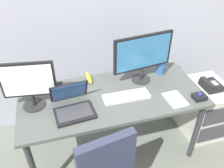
# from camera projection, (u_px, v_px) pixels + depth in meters

# --- Properties ---
(ground_plane) EXTENTS (8.00, 8.00, 0.00)m
(ground_plane) POSITION_uv_depth(u_px,v_px,m) (112.00, 148.00, 2.49)
(ground_plane) COLOR slate
(desk) EXTENTS (1.62, 0.72, 0.73)m
(desk) POSITION_uv_depth(u_px,v_px,m) (112.00, 102.00, 2.10)
(desk) COLOR #4C514E
(desk) RESTS_ON ground
(file_cabinet) EXTENTS (0.42, 0.53, 0.59)m
(file_cabinet) POSITION_uv_depth(u_px,v_px,m) (203.00, 108.00, 2.57)
(file_cabinet) COLOR beige
(file_cabinet) RESTS_ON ground
(desk_phone) EXTENTS (0.17, 0.20, 0.09)m
(desk_phone) POSITION_uv_depth(u_px,v_px,m) (210.00, 85.00, 2.36)
(desk_phone) COLOR black
(desk_phone) RESTS_ON file_cabinet
(monitor_main) EXTENTS (0.57, 0.18, 0.47)m
(monitor_main) POSITION_uv_depth(u_px,v_px,m) (143.00, 55.00, 2.09)
(monitor_main) COLOR #262628
(monitor_main) RESTS_ON desk
(monitor_side) EXTENTS (0.42, 0.18, 0.42)m
(monitor_side) POSITION_uv_depth(u_px,v_px,m) (29.00, 83.00, 1.81)
(monitor_side) COLOR #262628
(monitor_side) RESTS_ON desk
(keyboard) EXTENTS (0.41, 0.14, 0.03)m
(keyboard) POSITION_uv_depth(u_px,v_px,m) (126.00, 96.00, 2.02)
(keyboard) COLOR silver
(keyboard) RESTS_ON desk
(laptop) EXTENTS (0.34, 0.34, 0.22)m
(laptop) POSITION_uv_depth(u_px,v_px,m) (73.00, 105.00, 1.87)
(laptop) COLOR black
(laptop) RESTS_ON desk
(trackball_mouse) EXTENTS (0.11, 0.09, 0.07)m
(trackball_mouse) POSITION_uv_depth(u_px,v_px,m) (199.00, 96.00, 2.01)
(trackball_mouse) COLOR black
(trackball_mouse) RESTS_ON desk
(coffee_mug) EXTENTS (0.10, 0.09, 0.10)m
(coffee_mug) POSITION_uv_depth(u_px,v_px,m) (161.00, 68.00, 2.32)
(coffee_mug) COLOR #2B578F
(coffee_mug) RESTS_ON desk
(paper_notepad) EXTENTS (0.16, 0.21, 0.01)m
(paper_notepad) POSITION_uv_depth(u_px,v_px,m) (175.00, 99.00, 2.00)
(paper_notepad) COLOR white
(paper_notepad) RESTS_ON desk
(cell_phone) EXTENTS (0.08, 0.15, 0.01)m
(cell_phone) POSITION_uv_depth(u_px,v_px,m) (59.00, 87.00, 2.15)
(cell_phone) COLOR black
(cell_phone) RESTS_ON desk
(banana) EXTENTS (0.05, 0.19, 0.04)m
(banana) POSITION_uv_depth(u_px,v_px,m) (89.00, 78.00, 2.24)
(banana) COLOR yellow
(banana) RESTS_ON desk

